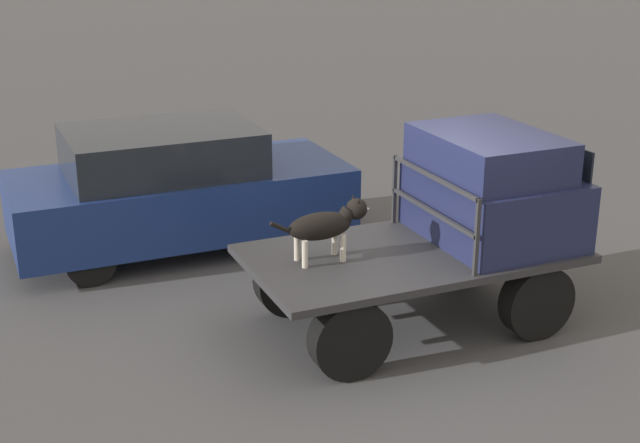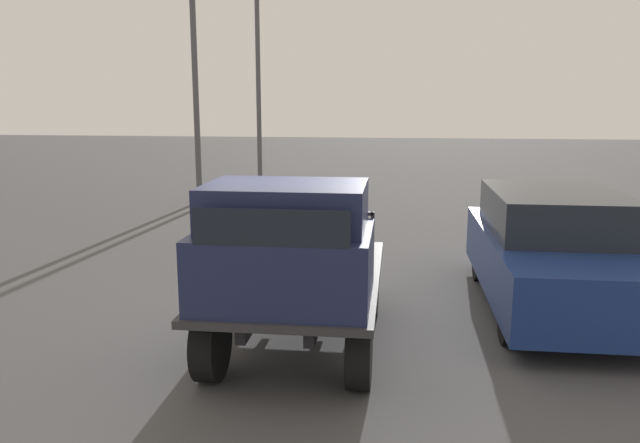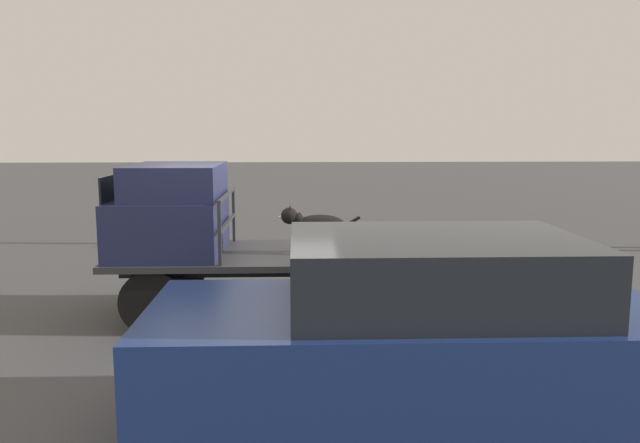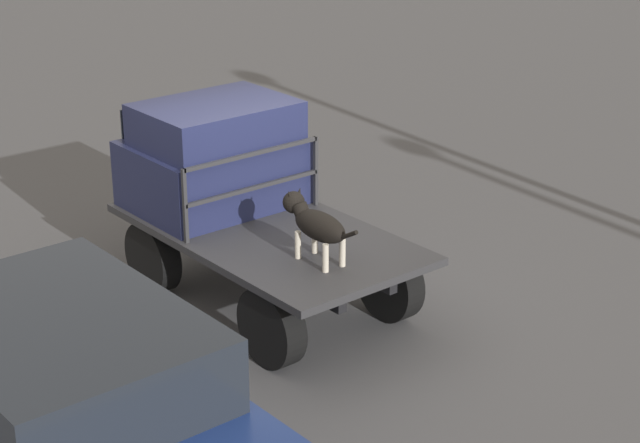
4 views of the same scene
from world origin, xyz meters
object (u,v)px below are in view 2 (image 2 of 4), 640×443
(flatbed_truck, at_px, (300,295))
(parked_sedan, at_px, (555,251))
(dog, at_px, (319,226))
(light_pole_near, at_px, (193,14))

(flatbed_truck, relative_size, parked_sedan, 0.80)
(dog, height_order, parked_sedan, parked_sedan)
(dog, height_order, light_pole_near, light_pole_near)
(dog, bearing_deg, light_pole_near, -173.27)
(flatbed_truck, distance_m, parked_sedan, 3.67)
(light_pole_near, bearing_deg, parked_sedan, 43.07)
(flatbed_truck, height_order, light_pole_near, light_pole_near)
(light_pole_near, bearing_deg, dog, 26.74)
(parked_sedan, height_order, light_pole_near, light_pole_near)
(dog, distance_m, parked_sedan, 3.27)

